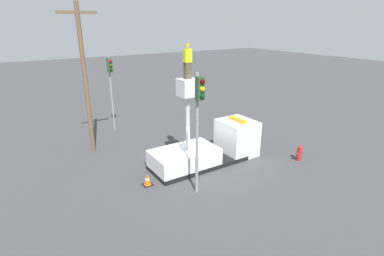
# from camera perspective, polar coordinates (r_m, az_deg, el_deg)

# --- Properties ---
(ground_plane) EXTENTS (120.00, 120.00, 0.00)m
(ground_plane) POSITION_cam_1_polar(r_m,az_deg,el_deg) (17.59, 1.31, -6.94)
(ground_plane) COLOR #424244
(bucket_truck) EXTENTS (6.66, 2.25, 5.08)m
(bucket_truck) POSITION_cam_1_polar(r_m,az_deg,el_deg) (17.60, 3.32, -3.78)
(bucket_truck) COLOR black
(bucket_truck) RESTS_ON ground
(worker) EXTENTS (0.40, 0.26, 1.75)m
(worker) POSITION_cam_1_polar(r_m,az_deg,el_deg) (15.45, -0.86, 12.55)
(worker) COLOR brown
(worker) RESTS_ON bucket_truck
(traffic_light_pole) EXTENTS (0.34, 0.57, 5.83)m
(traffic_light_pole) POSITION_cam_1_polar(r_m,az_deg,el_deg) (13.19, 1.30, 3.08)
(traffic_light_pole) COLOR gray
(traffic_light_pole) RESTS_ON ground
(traffic_light_across) EXTENTS (0.34, 0.57, 5.59)m
(traffic_light_across) POSITION_cam_1_polar(r_m,az_deg,el_deg) (22.82, -15.23, 9.06)
(traffic_light_across) COLOR gray
(traffic_light_across) RESTS_ON ground
(fire_hydrant) EXTENTS (0.53, 0.29, 0.94)m
(fire_hydrant) POSITION_cam_1_polar(r_m,az_deg,el_deg) (19.00, 19.73, -4.55)
(fire_hydrant) COLOR #B2231E
(fire_hydrant) RESTS_ON ground
(traffic_cone_rear) EXTENTS (0.49, 0.49, 0.59)m
(traffic_cone_rear) POSITION_cam_1_polar(r_m,az_deg,el_deg) (15.57, -8.50, -9.77)
(traffic_cone_rear) COLOR black
(traffic_cone_rear) RESTS_ON ground
(utility_pole) EXTENTS (2.20, 0.26, 8.94)m
(utility_pole) POSITION_cam_1_polar(r_m,az_deg,el_deg) (19.07, -19.74, 9.25)
(utility_pole) COLOR brown
(utility_pole) RESTS_ON ground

